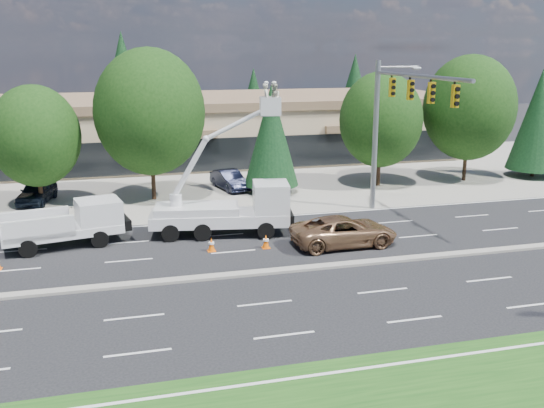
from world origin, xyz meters
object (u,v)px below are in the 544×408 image
object	(u,v)px
bucket_truck	(234,202)
minivan	(344,231)
signal_mast	(393,114)
utility_pickup	(71,228)

from	to	relation	value
bucket_truck	minivan	distance (m)	6.03
signal_mast	utility_pickup	bearing A→B (deg)	-177.55
signal_mast	minivan	world-z (taller)	signal_mast
utility_pickup	minivan	distance (m)	13.76
utility_pickup	minivan	bearing A→B (deg)	-26.27
signal_mast	minivan	distance (m)	8.10
signal_mast	bucket_truck	xyz separation A→B (m)	(-9.37, -0.98, -4.28)
minivan	bucket_truck	bearing A→B (deg)	55.58
bucket_truck	signal_mast	bearing A→B (deg)	15.50
utility_pickup	bucket_truck	world-z (taller)	bucket_truck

